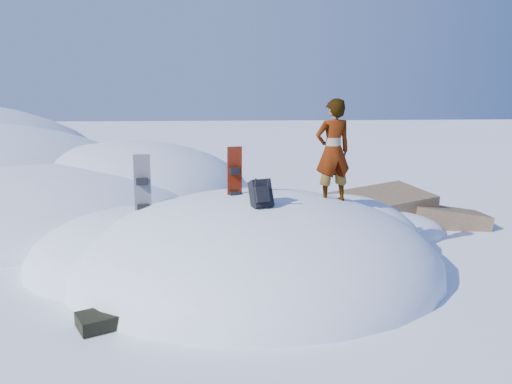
{
  "coord_description": "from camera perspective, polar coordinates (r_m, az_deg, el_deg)",
  "views": [
    {
      "loc": [
        -0.87,
        -8.93,
        3.23
      ],
      "look_at": [
        0.02,
        0.3,
        1.45
      ],
      "focal_mm": 35.0,
      "sensor_mm": 36.0,
      "label": 1
    }
  ],
  "objects": [
    {
      "name": "ground",
      "position": [
        9.54,
        0.05,
        -8.94
      ],
      "size": [
        120.0,
        120.0,
        0.0
      ],
      "primitive_type": "plane",
      "color": "white",
      "rests_on": "ground"
    },
    {
      "name": "snow_mound",
      "position": [
        9.75,
        -1.11,
        -8.5
      ],
      "size": [
        8.0,
        6.0,
        3.0
      ],
      "color": "white",
      "rests_on": "ground"
    },
    {
      "name": "rock_outcrop",
      "position": [
        13.19,
        15.06,
        -3.64
      ],
      "size": [
        4.68,
        4.41,
        1.68
      ],
      "color": "brown",
      "rests_on": "ground"
    },
    {
      "name": "snowboard_red",
      "position": [
        9.02,
        -2.46,
        0.77
      ],
      "size": [
        0.28,
        0.19,
        1.44
      ],
      "rotation": [
        0.0,
        0.0,
        0.2
      ],
      "color": "#AF2509",
      "rests_on": "snow_mound"
    },
    {
      "name": "snowboard_dark",
      "position": [
        9.59,
        -12.8,
        -0.61
      ],
      "size": [
        0.31,
        0.19,
        1.66
      ],
      "rotation": [
        0.0,
        0.0,
        0.03
      ],
      "color": "black",
      "rests_on": "snow_mound"
    },
    {
      "name": "backpack",
      "position": [
        8.29,
        0.58,
        -0.23
      ],
      "size": [
        0.43,
        0.51,
        0.56
      ],
      "rotation": [
        0.0,
        0.0,
        0.3
      ],
      "color": "black",
      "rests_on": "snow_mound"
    },
    {
      "name": "gear_pile",
      "position": [
        7.65,
        -16.44,
        -13.52
      ],
      "size": [
        0.99,
        0.78,
        0.26
      ],
      "rotation": [
        0.0,
        0.0,
        0.47
      ],
      "color": "black",
      "rests_on": "ground"
    },
    {
      "name": "person",
      "position": [
        9.26,
        8.78,
        4.63
      ],
      "size": [
        0.78,
        0.6,
        1.9
      ],
      "primitive_type": "imported",
      "rotation": [
        0.0,
        0.0,
        3.37
      ],
      "color": "slate",
      "rests_on": "snow_mound"
    }
  ]
}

